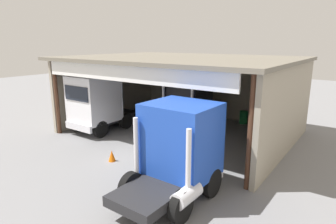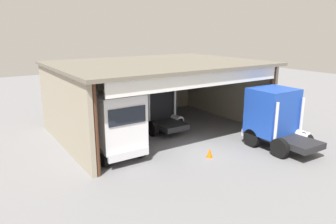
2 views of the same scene
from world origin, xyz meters
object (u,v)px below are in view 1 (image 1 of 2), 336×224
at_px(truck_blue_center_bay, 178,149).
at_px(truck_white_yard_outside, 96,102).
at_px(oil_drum, 244,117).
at_px(tool_cart, 259,121).
at_px(truck_black_left_bay, 187,104).
at_px(traffic_cone, 112,156).

bearing_deg(truck_blue_center_bay, truck_white_yard_outside, 158.41).
bearing_deg(oil_drum, tool_cart, -19.61).
height_order(truck_black_left_bay, traffic_cone, truck_black_left_bay).
height_order(truck_black_left_bay, oil_drum, truck_black_left_bay).
bearing_deg(oil_drum, truck_white_yard_outside, -133.73).
distance_m(truck_white_yard_outside, truck_blue_center_bay, 9.59).
xyz_separation_m(truck_blue_center_bay, tool_cart, (-0.45, 10.73, -1.39)).
xyz_separation_m(truck_white_yard_outside, tool_cart, (8.40, 7.03, -1.47)).
bearing_deg(truck_black_left_bay, oil_drum, 57.00).
bearing_deg(truck_black_left_bay, tool_cart, 42.29).
height_order(oil_drum, traffic_cone, oil_drum).
xyz_separation_m(truck_black_left_bay, oil_drum, (2.48, 3.88, -1.37)).
height_order(tool_cart, traffic_cone, tool_cart).
distance_m(truck_white_yard_outside, oil_drum, 10.46).
bearing_deg(truck_white_yard_outside, truck_black_left_bay, -142.96).
xyz_separation_m(truck_blue_center_bay, oil_drum, (-1.69, 11.17, -1.44)).
height_order(truck_white_yard_outside, truck_blue_center_bay, truck_white_yard_outside).
xyz_separation_m(oil_drum, tool_cart, (1.24, -0.44, 0.05)).
distance_m(tool_cart, traffic_cone, 10.74).
bearing_deg(truck_black_left_bay, truck_white_yard_outside, -142.89).
relative_size(truck_black_left_bay, traffic_cone, 8.46).
height_order(truck_white_yard_outside, truck_black_left_bay, truck_white_yard_outside).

